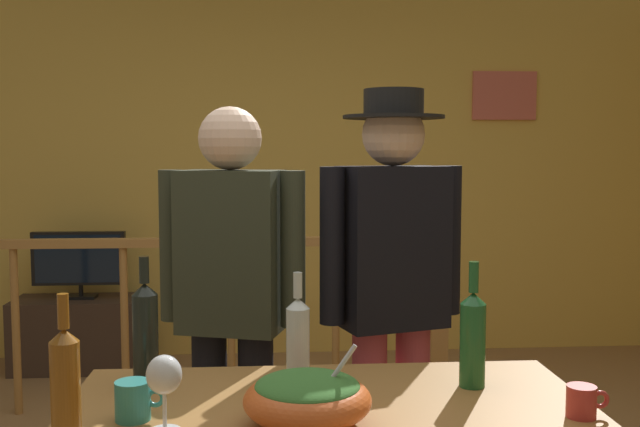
{
  "coord_description": "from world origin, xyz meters",
  "views": [
    {
      "loc": [
        -0.12,
        -2.55,
        1.49
      ],
      "look_at": [
        0.04,
        -0.28,
        1.29
      ],
      "focal_mm": 41.17,
      "sensor_mm": 36.0,
      "label": 1
    }
  ],
  "objects": [
    {
      "name": "back_wall",
      "position": [
        0.0,
        2.82,
        1.39
      ],
      "size": [
        5.98,
        0.1,
        2.78
      ],
      "primitive_type": "cube",
      "color": "gold",
      "rests_on": "ground_plane"
    },
    {
      "name": "framed_picture",
      "position": [
        1.61,
        2.76,
        1.89
      ],
      "size": [
        0.47,
        0.03,
        0.35
      ],
      "primitive_type": "cube",
      "color": "#C75C4D"
    },
    {
      "name": "stair_railing",
      "position": [
        -0.41,
        1.61,
        0.67
      ],
      "size": [
        3.7,
        0.1,
        1.05
      ],
      "color": "#9E6B33",
      "rests_on": "ground_plane"
    },
    {
      "name": "tv_console",
      "position": [
        -1.39,
        2.47,
        0.24
      ],
      "size": [
        0.9,
        0.4,
        0.49
      ],
      "primitive_type": "cube",
      "color": "#38281E",
      "rests_on": "ground_plane"
    },
    {
      "name": "flat_screen_tv",
      "position": [
        -1.39,
        2.43,
        0.76
      ],
      "size": [
        0.62,
        0.12,
        0.46
      ],
      "color": "black",
      "rests_on": "tv_console"
    },
    {
      "name": "salad_bowl",
      "position": [
        -0.02,
        -0.78,
        0.88
      ],
      "size": [
        0.32,
        0.32,
        0.2
      ],
      "color": "#DB5B23",
      "rests_on": "serving_table"
    },
    {
      "name": "wine_glass",
      "position": [
        -0.37,
        -0.81,
        0.95
      ],
      "size": [
        0.09,
        0.09,
        0.19
      ],
      "color": "silver",
      "rests_on": "serving_table"
    },
    {
      "name": "wine_bottle_clear",
      "position": [
        -0.03,
        -0.43,
        0.94
      ],
      "size": [
        0.07,
        0.07,
        0.32
      ],
      "color": "silver",
      "rests_on": "serving_table"
    },
    {
      "name": "wine_bottle_green",
      "position": [
        0.47,
        -0.52,
        0.96
      ],
      "size": [
        0.07,
        0.07,
        0.36
      ],
      "color": "#1E5628",
      "rests_on": "serving_table"
    },
    {
      "name": "wine_bottle_amber",
      "position": [
        -0.56,
        -0.94,
        0.96
      ],
      "size": [
        0.06,
        0.06,
        0.37
      ],
      "color": "brown",
      "rests_on": "serving_table"
    },
    {
      "name": "wine_bottle_dark",
      "position": [
        -0.47,
        -0.45,
        0.97
      ],
      "size": [
        0.07,
        0.07,
        0.38
      ],
      "color": "black",
      "rests_on": "serving_table"
    },
    {
      "name": "mug_teal",
      "position": [
        -0.46,
        -0.72,
        0.86
      ],
      "size": [
        0.13,
        0.09,
        0.1
      ],
      "color": "teal",
      "rests_on": "serving_table"
    },
    {
      "name": "mug_red",
      "position": [
        0.68,
        -0.78,
        0.85
      ],
      "size": [
        0.11,
        0.08,
        0.08
      ],
      "color": "#B7332D",
      "rests_on": "serving_table"
    },
    {
      "name": "person_standing_left",
      "position": [
        -0.25,
        0.11,
        0.97
      ],
      "size": [
        0.53,
        0.32,
        1.65
      ],
      "rotation": [
        0.0,
        0.0,
        2.85
      ],
      "color": "black",
      "rests_on": "ground_plane"
    },
    {
      "name": "person_standing_right",
      "position": [
        0.34,
        0.11,
        1.02
      ],
      "size": [
        0.55,
        0.37,
        1.71
      ],
      "rotation": [
        0.0,
        0.0,
        3.43
      ],
      "color": "#9E3842",
      "rests_on": "ground_plane"
    }
  ]
}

